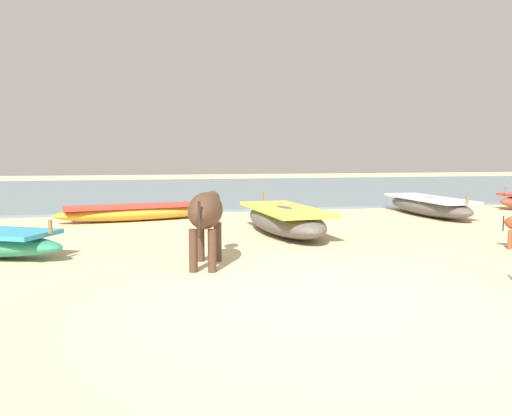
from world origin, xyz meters
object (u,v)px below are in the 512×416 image
at_px(fishing_boat_2, 428,205).
at_px(cow_second_adult_dark, 206,213).
at_px(fishing_boat_0, 284,219).
at_px(fishing_boat_5, 138,212).

height_order(fishing_boat_2, cow_second_adult_dark, cow_second_adult_dark).
xyz_separation_m(fishing_boat_0, fishing_boat_5, (-2.93, 2.88, -0.08)).
bearing_deg(cow_second_adult_dark, fishing_boat_2, -40.27).
bearing_deg(cow_second_adult_dark, fishing_boat_0, -22.66).
xyz_separation_m(fishing_boat_0, cow_second_adult_dark, (-1.93, -2.47, 0.47)).
bearing_deg(cow_second_adult_dark, fishing_boat_5, 25.89).
height_order(fishing_boat_5, cow_second_adult_dark, cow_second_adult_dark).
bearing_deg(fishing_boat_5, cow_second_adult_dark, -89.21).
height_order(fishing_boat_0, fishing_boat_2, fishing_boat_0).
xyz_separation_m(fishing_boat_2, cow_second_adult_dark, (-6.65, -4.55, 0.49)).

